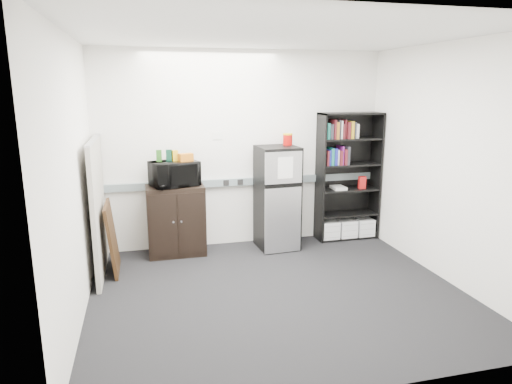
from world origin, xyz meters
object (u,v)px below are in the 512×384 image
at_px(cabinet, 176,220).
at_px(refrigerator, 277,198).
at_px(bookshelf, 348,178).
at_px(cubicle_partition, 98,207).
at_px(microwave, 174,174).

distance_m(cabinet, refrigerator, 1.41).
height_order(bookshelf, cabinet, bookshelf).
distance_m(cubicle_partition, microwave, 1.05).
bearing_deg(refrigerator, bookshelf, 4.00).
bearing_deg(bookshelf, microwave, -178.16).
relative_size(bookshelf, cubicle_partition, 1.14).
bearing_deg(bookshelf, cabinet, -178.52).
height_order(microwave, refrigerator, refrigerator).
height_order(bookshelf, refrigerator, bookshelf).
bearing_deg(cabinet, microwave, -90.00).
distance_m(cabinet, microwave, 0.63).
height_order(cubicle_partition, cabinet, cubicle_partition).
relative_size(bookshelf, cabinet, 1.97).
bearing_deg(refrigerator, microwave, 173.96).
distance_m(bookshelf, microwave, 2.51).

